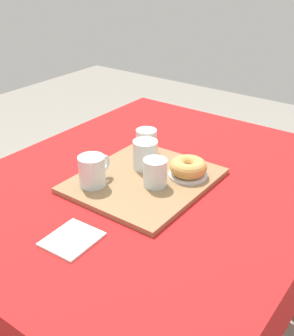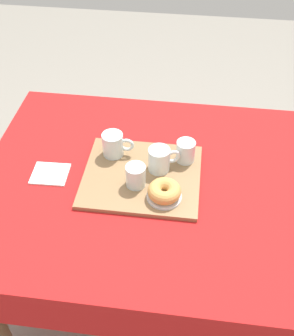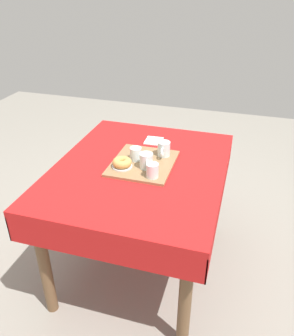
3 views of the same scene
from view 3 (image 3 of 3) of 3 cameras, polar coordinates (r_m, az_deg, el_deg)
ground_plane at (r=2.39m, az=-1.03°, el=-15.24°), size 6.00×6.00×0.00m
dining_table at (r=1.99m, az=-1.19°, el=-2.37°), size 1.15×0.94×0.73m
serving_tray at (r=1.95m, az=-0.66°, el=0.79°), size 0.39×0.34×0.01m
tea_mug_left at (r=1.88m, az=-0.12°, el=1.12°), size 0.11×0.07×0.09m
tea_mug_right at (r=2.01m, az=2.78°, el=3.09°), size 0.11×0.07×0.09m
water_glass_near at (r=1.80m, az=0.88°, el=-0.53°), size 0.07×0.07×0.08m
water_glass_far at (r=1.96m, az=-1.87°, el=2.22°), size 0.07×0.07×0.08m
donut_plate_left at (r=1.91m, az=-4.09°, el=0.28°), size 0.11×0.11×0.01m
sugar_donut_left at (r=1.89m, az=-4.12°, el=0.94°), size 0.11×0.11×0.04m
paper_napkin at (r=2.23m, az=1.10°, el=4.50°), size 0.13×0.11×0.01m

